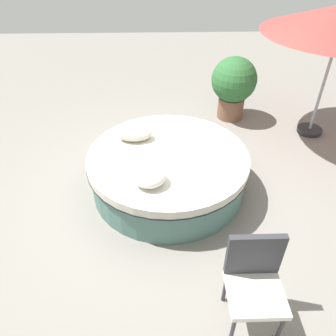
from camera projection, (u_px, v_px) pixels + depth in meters
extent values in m
plane|color=gray|center=(168.00, 187.00, 4.87)|extent=(16.00, 16.00, 0.00)
cylinder|color=#4C726B|center=(168.00, 175.00, 4.73)|extent=(2.16, 2.16, 0.47)
cylinder|color=black|center=(168.00, 161.00, 4.58)|extent=(2.24, 2.24, 0.02)
cylinder|color=beige|center=(168.00, 158.00, 4.54)|extent=(2.23, 2.23, 0.12)
ellipsoid|color=beige|center=(135.00, 134.00, 4.76)|extent=(0.50, 0.32, 0.18)
ellipsoid|color=white|center=(149.00, 177.00, 3.96)|extent=(0.40, 0.38, 0.21)
cylinder|color=#333338|center=(280.00, 328.00, 3.00)|extent=(0.04, 0.04, 0.42)
cylinder|color=#333338|center=(233.00, 330.00, 2.99)|extent=(0.04, 0.04, 0.42)
cylinder|color=#333338|center=(268.00, 287.00, 3.34)|extent=(0.04, 0.04, 0.42)
cylinder|color=#333338|center=(225.00, 288.00, 3.32)|extent=(0.04, 0.04, 0.42)
cube|color=white|center=(255.00, 293.00, 3.02)|extent=(0.52, 0.50, 0.06)
cube|color=#333338|center=(255.00, 255.00, 3.02)|extent=(0.52, 0.06, 0.50)
cylinder|color=#262628|center=(309.00, 130.00, 6.07)|extent=(0.44, 0.44, 0.08)
cylinder|color=#99999E|center=(326.00, 76.00, 5.43)|extent=(0.05, 0.05, 2.16)
cylinder|color=brown|center=(231.00, 107.00, 6.43)|extent=(0.50, 0.50, 0.41)
sphere|color=#2D6633|center=(234.00, 80.00, 6.09)|extent=(0.84, 0.84, 0.84)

